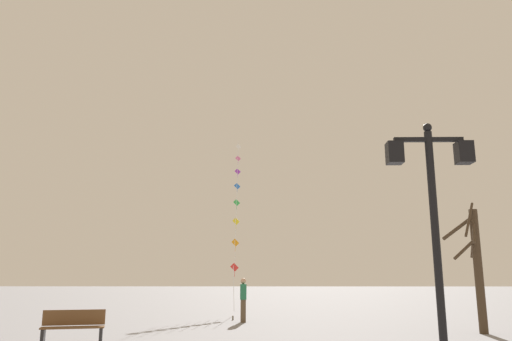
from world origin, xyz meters
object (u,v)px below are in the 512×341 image
at_px(bare_tree, 476,264).
at_px(kite_train, 237,204).
at_px(twin_lantern_lamp_post, 433,197).
at_px(park_bench, 73,327).
at_px(kite_flyer, 243,299).

bearing_deg(bare_tree, kite_train, 124.99).
distance_m(twin_lantern_lamp_post, park_bench, 9.80).
bearing_deg(kite_train, kite_flyer, -84.64).
relative_size(kite_flyer, bare_tree, 0.41).
bearing_deg(kite_train, twin_lantern_lamp_post, -76.80).
height_order(twin_lantern_lamp_post, kite_flyer, twin_lantern_lamp_post).
xyz_separation_m(kite_train, bare_tree, (8.50, -12.15, -3.77)).
bearing_deg(twin_lantern_lamp_post, park_bench, 149.28).
bearing_deg(kite_train, bare_tree, -55.01).
bearing_deg(twin_lantern_lamp_post, kite_flyer, 108.45).
relative_size(twin_lantern_lamp_post, kite_train, 0.33).
bearing_deg(bare_tree, twin_lantern_lamp_post, -116.70).
bearing_deg(kite_flyer, park_bench, 143.39).
relative_size(bare_tree, park_bench, 2.52).
height_order(kite_train, kite_flyer, kite_train).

